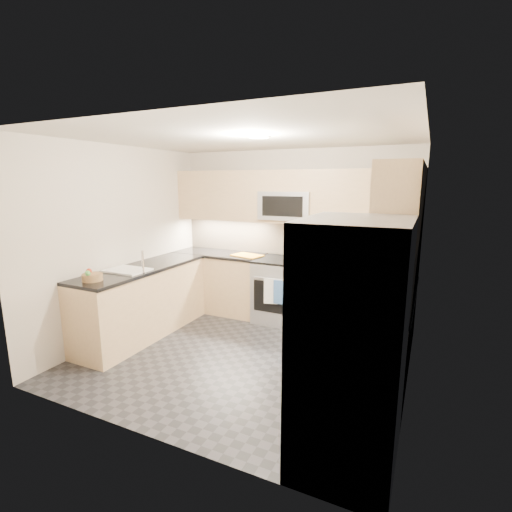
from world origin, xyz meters
The scene contains 36 objects.
floor centered at (0.00, 0.00, 0.00)m, with size 3.60×3.20×0.00m, color black.
ceiling centered at (0.00, 0.00, 2.50)m, with size 3.60×3.20×0.02m, color beige.
wall_back centered at (0.00, 1.60, 1.25)m, with size 3.60×0.02×2.50m, color beige.
wall_front centered at (0.00, -1.60, 1.25)m, with size 3.60×0.02×2.50m, color beige.
wall_left centered at (-1.80, 0.00, 1.25)m, with size 0.02×3.20×2.50m, color beige.
wall_right centered at (1.80, 0.00, 1.25)m, with size 0.02×3.20×2.50m, color beige.
base_cab_back_left centered at (-1.09, 1.30, 0.45)m, with size 1.42×0.60×0.90m, color tan.
base_cab_back_right centered at (1.09, 1.30, 0.45)m, with size 1.42×0.60×0.90m, color tan.
base_cab_right centered at (1.50, 0.15, 0.45)m, with size 0.60×1.70×0.90m, color tan.
base_cab_peninsula centered at (-1.50, 0.00, 0.45)m, with size 0.60×2.00×0.90m, color tan.
countertop_back_left centered at (-1.09, 1.30, 0.92)m, with size 1.42×0.63×0.04m, color black.
countertop_back_right centered at (1.09, 1.30, 0.92)m, with size 1.42×0.63×0.04m, color black.
countertop_right centered at (1.50, 0.15, 0.92)m, with size 0.63×1.70×0.04m, color black.
countertop_peninsula centered at (-1.50, 0.00, 0.92)m, with size 0.63×2.00×0.04m, color black.
upper_cab_back centered at (0.00, 1.43, 1.83)m, with size 3.60×0.35×0.75m, color tan.
upper_cab_right centered at (1.62, 0.28, 1.83)m, with size 0.35×1.95×0.75m, color tan.
backsplash_back centered at (0.00, 1.60, 1.20)m, with size 3.60×0.01×0.51m, color tan.
backsplash_right centered at (1.80, 0.45, 1.20)m, with size 0.01×2.30×0.51m, color tan.
gas_range centered at (0.00, 1.28, 0.46)m, with size 0.76×0.65×0.91m, color #9EA0A6.
range_cooktop centered at (0.00, 1.28, 0.92)m, with size 0.76×0.65×0.03m, color black.
oven_door_glass centered at (0.00, 0.95, 0.45)m, with size 0.62×0.02×0.45m, color black.
oven_handle centered at (0.00, 0.93, 0.72)m, with size 0.02×0.02×0.60m, color #B2B5BA.
microwave centered at (0.00, 1.40, 1.70)m, with size 0.76×0.40×0.40m, color #ACAEB5.
microwave_door centered at (0.00, 1.20, 1.70)m, with size 0.60×0.01×0.28m, color black.
refrigerator centered at (1.45, -1.15, 0.90)m, with size 0.70×0.90×1.80m, color #97989E.
fridge_handle_left centered at (1.08, -1.33, 0.95)m, with size 0.02×0.02×1.20m, color #B2B5BA.
fridge_handle_right centered at (1.08, -0.97, 0.95)m, with size 0.02×0.02×1.20m, color #B2B5BA.
sink_basin centered at (-1.50, -0.25, 0.88)m, with size 0.52×0.38×0.16m, color white.
faucet centered at (-1.24, -0.25, 1.08)m, with size 0.03×0.03×0.28m, color silver.
utensil_bowl centered at (1.41, 1.20, 1.03)m, with size 0.31×0.31×0.18m, color #4AAD4E.
cutting_board centered at (-0.57, 1.25, 0.95)m, with size 0.44×0.31×0.01m, color orange.
fruit_basket centered at (-1.51, -0.77, 0.98)m, with size 0.22×0.22×0.08m, color #9A7348.
fruit_apple centered at (-1.53, -0.80, 1.05)m, with size 0.06×0.06×0.06m, color #A92A13.
fruit_pear centered at (-1.46, -0.87, 1.05)m, with size 0.06×0.06×0.06m, color #58B34D.
dish_towel_check centered at (-0.03, 0.91, 0.55)m, with size 0.19×0.02×0.36m, color white.
dish_towel_blue centered at (0.10, 0.91, 0.55)m, with size 0.18×0.01×0.33m, color #375D97.
Camera 1 is at (1.88, -3.64, 2.04)m, focal length 26.00 mm.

